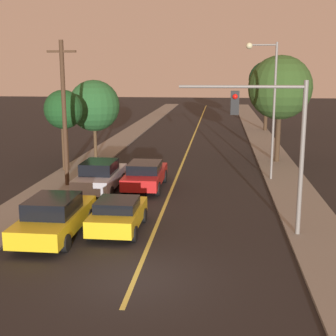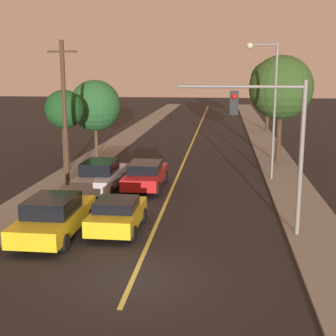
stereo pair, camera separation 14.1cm
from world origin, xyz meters
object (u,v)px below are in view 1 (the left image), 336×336
object	(u,v)px
car_near_lane_front	(118,214)
tree_right_far	(267,80)
streetlamp_right	(268,94)
traffic_signal_mast	(273,131)
car_near_lane_second	(145,174)
tree_right_near	(280,88)
utility_pole_left	(64,112)
tree_left_far	(64,111)
tree_left_near	(94,106)
car_outer_lane_second	(100,176)
car_outer_lane_front	(55,216)

from	to	relation	value
car_near_lane_front	tree_right_far	bearing A→B (deg)	74.87
streetlamp_right	traffic_signal_mast	bearing A→B (deg)	-94.09
traffic_signal_mast	streetlamp_right	distance (m)	9.70
car_near_lane_second	traffic_signal_mast	xyz separation A→B (m)	(6.10, -6.99, 3.41)
streetlamp_right	tree_right_near	bearing A→B (deg)	76.38
utility_pole_left	tree_right_near	distance (m)	15.17
car_near_lane_second	tree_left_far	bearing A→B (deg)	147.23
tree_right_far	tree_left_far	bearing A→B (deg)	-123.57
car_near_lane_front	utility_pole_left	xyz separation A→B (m)	(-4.43, 6.92, 3.54)
utility_pole_left	traffic_signal_mast	bearing A→B (deg)	-32.89
tree_left_near	tree_right_far	xyz separation A→B (m)	(14.06, 17.47, 1.54)
car_outer_lane_second	tree_right_near	bearing A→B (deg)	40.86
tree_left_near	tree_right_far	size ratio (longest dim) A/B	0.77
utility_pole_left	tree_left_near	world-z (taller)	utility_pole_left
car_near_lane_front	car_outer_lane_front	size ratio (longest dim) A/B	0.75
tree_right_far	car_near_lane_second	bearing A→B (deg)	-109.01
traffic_signal_mast	tree_right_far	distance (m)	33.12
car_near_lane_front	utility_pole_left	distance (m)	8.95
car_near_lane_second	car_outer_lane_front	xyz separation A→B (m)	(-2.34, -8.03, 0.03)
tree_left_far	streetlamp_right	bearing A→B (deg)	-5.01
streetlamp_right	tree_right_far	world-z (taller)	streetlamp_right
car_outer_lane_front	tree_left_far	xyz separation A→B (m)	(-3.47, 11.77, 3.13)
car_outer_lane_front	utility_pole_left	xyz separation A→B (m)	(-2.09, 7.84, 3.43)
car_near_lane_front	tree_right_far	size ratio (longest dim) A/B	0.52
tree_right_near	tree_right_far	xyz separation A→B (m)	(0.81, 17.75, 0.18)
car_near_lane_second	tree_right_near	xyz separation A→B (m)	(8.14, 8.23, 4.49)
car_outer_lane_front	tree_right_near	world-z (taller)	tree_right_near
tree_left_near	tree_right_far	bearing A→B (deg)	51.16
car_outer_lane_second	streetlamp_right	size ratio (longest dim) A/B	0.63
streetlamp_right	tree_left_near	xyz separation A→B (m)	(-11.90, 5.88, -1.19)
car_near_lane_second	tree_left_near	xyz separation A→B (m)	(-5.12, 8.51, 3.13)
car_near_lane_front	traffic_signal_mast	bearing A→B (deg)	1.09
car_near_lane_front	tree_right_near	world-z (taller)	tree_right_near
tree_left_far	tree_left_near	bearing A→B (deg)	81.71
car_near_lane_front	tree_left_far	size ratio (longest dim) A/B	0.74
streetlamp_right	utility_pole_left	xyz separation A→B (m)	(-11.22, -2.82, -0.86)
car_near_lane_front	streetlamp_right	xyz separation A→B (m)	(6.78, 9.75, 4.40)
car_outer_lane_front	car_near_lane_second	bearing A→B (deg)	73.73
tree_left_near	tree_left_far	distance (m)	4.82
car_outer_lane_second	utility_pole_left	xyz separation A→B (m)	(-2.09, 0.65, 3.41)
car_near_lane_front	tree_left_near	size ratio (longest dim) A/B	0.67
car_near_lane_front	car_near_lane_second	world-z (taller)	car_near_lane_second
traffic_signal_mast	tree_left_near	world-z (taller)	traffic_signal_mast
car_outer_lane_second	traffic_signal_mast	world-z (taller)	traffic_signal_mast
traffic_signal_mast	utility_pole_left	bearing A→B (deg)	147.11
streetlamp_right	tree_right_far	xyz separation A→B (m)	(2.16, 23.34, 0.35)
traffic_signal_mast	streetlamp_right	xyz separation A→B (m)	(0.69, 9.63, 0.92)
car_near_lane_second	traffic_signal_mast	size ratio (longest dim) A/B	0.82
traffic_signal_mast	tree_right_near	xyz separation A→B (m)	(2.05, 15.22, 1.09)
car_outer_lane_second	car_near_lane_second	bearing A→B (deg)	19.66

